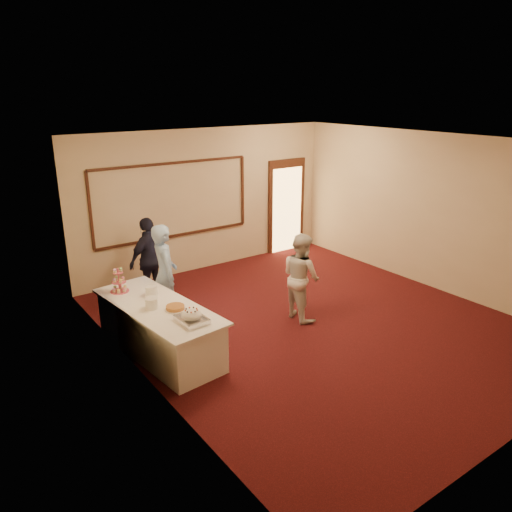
{
  "coord_description": "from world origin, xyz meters",
  "views": [
    {
      "loc": [
        -5.23,
        -5.62,
        3.77
      ],
      "look_at": [
        -0.72,
        0.69,
        1.15
      ],
      "focal_mm": 35.0,
      "sensor_mm": 36.0,
      "label": 1
    }
  ],
  "objects_px": {
    "buffet_table": "(159,329)",
    "plate_stack_a": "(152,303)",
    "tart": "(175,308)",
    "woman": "(301,276)",
    "cupcake_stand": "(119,282)",
    "pavlova_tray": "(192,317)",
    "man": "(165,274)",
    "plate_stack_b": "(151,291)",
    "guest": "(150,260)"
  },
  "relations": [
    {
      "from": "buffet_table",
      "to": "plate_stack_b",
      "type": "relative_size",
      "value": 12.82
    },
    {
      "from": "cupcake_stand",
      "to": "plate_stack_b",
      "type": "xyz_separation_m",
      "value": [
        0.33,
        -0.44,
        -0.07
      ]
    },
    {
      "from": "plate_stack_b",
      "to": "tart",
      "type": "bearing_deg",
      "value": -84.66
    },
    {
      "from": "man",
      "to": "woman",
      "type": "relative_size",
      "value": 1.14
    },
    {
      "from": "pavlova_tray",
      "to": "woman",
      "type": "relative_size",
      "value": 0.33
    },
    {
      "from": "cupcake_stand",
      "to": "plate_stack_a",
      "type": "xyz_separation_m",
      "value": [
        0.15,
        -0.87,
        -0.07
      ]
    },
    {
      "from": "woman",
      "to": "tart",
      "type": "bearing_deg",
      "value": 93.88
    },
    {
      "from": "man",
      "to": "guest",
      "type": "xyz_separation_m",
      "value": [
        0.18,
        0.99,
        -0.06
      ]
    },
    {
      "from": "man",
      "to": "woman",
      "type": "xyz_separation_m",
      "value": [
        1.94,
        -1.18,
        -0.1
      ]
    },
    {
      "from": "woman",
      "to": "guest",
      "type": "bearing_deg",
      "value": 42.91
    },
    {
      "from": "plate_stack_b",
      "to": "tart",
      "type": "distance_m",
      "value": 0.67
    },
    {
      "from": "guest",
      "to": "man",
      "type": "bearing_deg",
      "value": 61.66
    },
    {
      "from": "pavlova_tray",
      "to": "man",
      "type": "bearing_deg",
      "value": 76.16
    },
    {
      "from": "buffet_table",
      "to": "guest",
      "type": "bearing_deg",
      "value": 68.77
    },
    {
      "from": "plate_stack_a",
      "to": "guest",
      "type": "height_order",
      "value": "guest"
    },
    {
      "from": "tart",
      "to": "guest",
      "type": "relative_size",
      "value": 0.19
    },
    {
      "from": "plate_stack_b",
      "to": "guest",
      "type": "distance_m",
      "value": 1.64
    },
    {
      "from": "plate_stack_a",
      "to": "buffet_table",
      "type": "bearing_deg",
      "value": 23.81
    },
    {
      "from": "woman",
      "to": "pavlova_tray",
      "type": "bearing_deg",
      "value": 105.43
    },
    {
      "from": "cupcake_stand",
      "to": "plate_stack_a",
      "type": "relative_size",
      "value": 2.19
    },
    {
      "from": "plate_stack_a",
      "to": "guest",
      "type": "distance_m",
      "value": 2.11
    },
    {
      "from": "buffet_table",
      "to": "guest",
      "type": "height_order",
      "value": "guest"
    },
    {
      "from": "man",
      "to": "buffet_table",
      "type": "bearing_deg",
      "value": 161.48
    },
    {
      "from": "buffet_table",
      "to": "plate_stack_b",
      "type": "xyz_separation_m",
      "value": [
        0.08,
        0.37,
        0.46
      ]
    },
    {
      "from": "buffet_table",
      "to": "plate_stack_a",
      "type": "relative_size",
      "value": 12.91
    },
    {
      "from": "pavlova_tray",
      "to": "woman",
      "type": "bearing_deg",
      "value": 11.61
    },
    {
      "from": "buffet_table",
      "to": "man",
      "type": "height_order",
      "value": "man"
    },
    {
      "from": "pavlova_tray",
      "to": "woman",
      "type": "height_order",
      "value": "woman"
    },
    {
      "from": "pavlova_tray",
      "to": "tart",
      "type": "height_order",
      "value": "pavlova_tray"
    },
    {
      "from": "plate_stack_a",
      "to": "tart",
      "type": "xyz_separation_m",
      "value": [
        0.25,
        -0.24,
        -0.05
      ]
    },
    {
      "from": "pavlova_tray",
      "to": "plate_stack_b",
      "type": "distance_m",
      "value": 1.15
    },
    {
      "from": "tart",
      "to": "guest",
      "type": "height_order",
      "value": "guest"
    },
    {
      "from": "tart",
      "to": "man",
      "type": "relative_size",
      "value": 0.18
    },
    {
      "from": "pavlova_tray",
      "to": "plate_stack_b",
      "type": "relative_size",
      "value": 2.55
    },
    {
      "from": "cupcake_stand",
      "to": "man",
      "type": "height_order",
      "value": "man"
    },
    {
      "from": "tart",
      "to": "man",
      "type": "distance_m",
      "value": 1.25
    },
    {
      "from": "plate_stack_b",
      "to": "pavlova_tray",
      "type": "bearing_deg",
      "value": -86.67
    },
    {
      "from": "cupcake_stand",
      "to": "tart",
      "type": "xyz_separation_m",
      "value": [
        0.4,
        -1.11,
        -0.12
      ]
    },
    {
      "from": "buffet_table",
      "to": "plate_stack_a",
      "type": "distance_m",
      "value": 0.48
    },
    {
      "from": "buffet_table",
      "to": "man",
      "type": "distance_m",
      "value": 1.15
    },
    {
      "from": "pavlova_tray",
      "to": "woman",
      "type": "xyz_separation_m",
      "value": [
        2.35,
        0.48,
        -0.1
      ]
    },
    {
      "from": "guest",
      "to": "buffet_table",
      "type": "bearing_deg",
      "value": 50.47
    },
    {
      "from": "tart",
      "to": "plate_stack_b",
      "type": "bearing_deg",
      "value": 95.34
    },
    {
      "from": "buffet_table",
      "to": "cupcake_stand",
      "type": "relative_size",
      "value": 5.88
    },
    {
      "from": "cupcake_stand",
      "to": "plate_stack_b",
      "type": "distance_m",
      "value": 0.56
    },
    {
      "from": "buffet_table",
      "to": "cupcake_stand",
      "type": "bearing_deg",
      "value": 107.31
    },
    {
      "from": "tart",
      "to": "woman",
      "type": "distance_m",
      "value": 2.35
    },
    {
      "from": "cupcake_stand",
      "to": "pavlova_tray",
      "type": "bearing_deg",
      "value": -75.82
    },
    {
      "from": "plate_stack_a",
      "to": "tart",
      "type": "bearing_deg",
      "value": -43.86
    },
    {
      "from": "guest",
      "to": "woman",
      "type": "bearing_deg",
      "value": 110.78
    }
  ]
}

